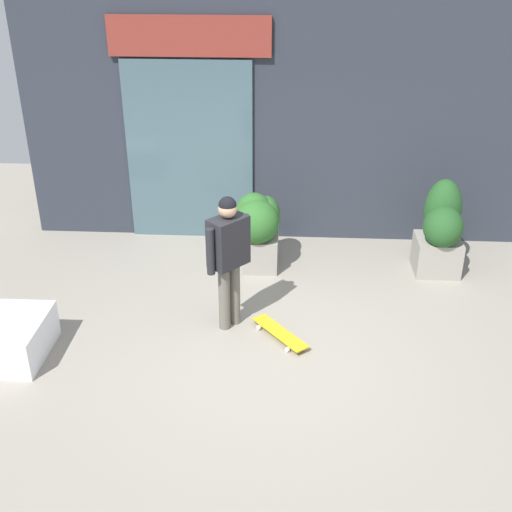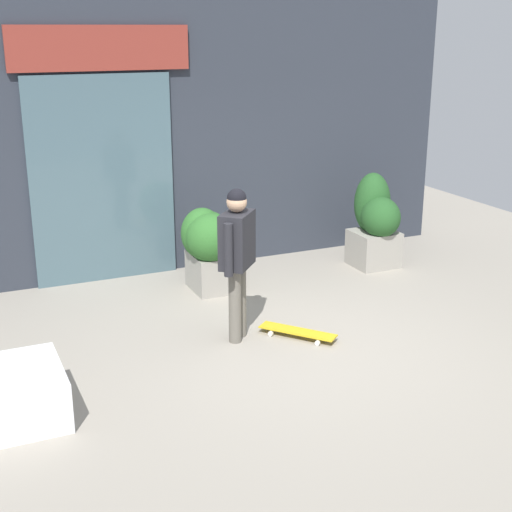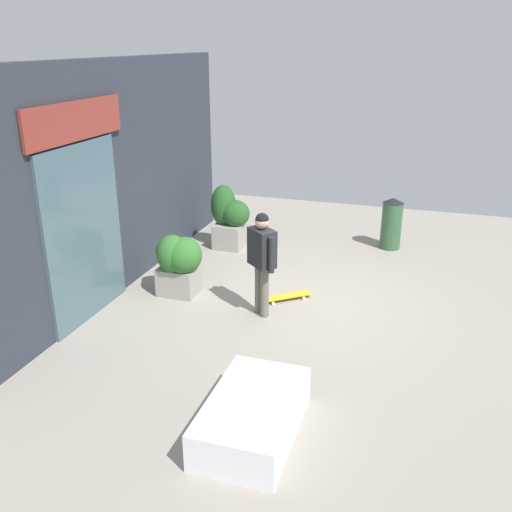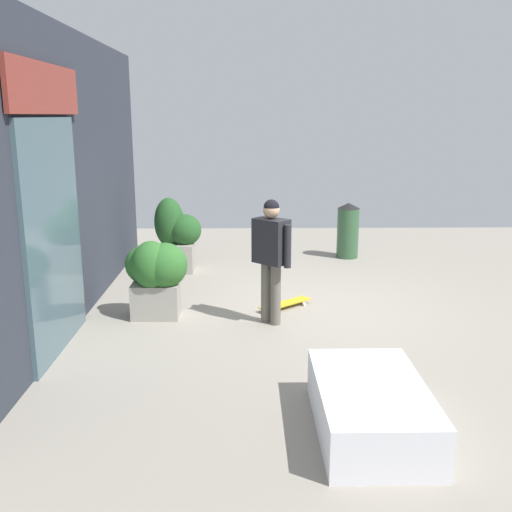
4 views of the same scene
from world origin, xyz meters
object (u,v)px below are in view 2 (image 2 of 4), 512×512
at_px(skateboarder, 237,250).
at_px(planter_box_right, 209,243).
at_px(skateboard, 298,332).
at_px(planter_box_left, 375,221).

bearing_deg(skateboarder, planter_box_right, 122.18).
bearing_deg(skateboard, planter_box_left, 90.86).
height_order(skateboarder, planter_box_left, skateboarder).
distance_m(skateboard, planter_box_left, 2.76).
height_order(skateboard, planter_box_left, planter_box_left).
distance_m(skateboard, planter_box_right, 1.84).
distance_m(skateboarder, skateboard, 1.11).
relative_size(skateboard, planter_box_left, 0.61).
bearing_deg(planter_box_left, skateboard, -140.01).
xyz_separation_m(skateboarder, planter_box_left, (2.66, 1.50, -0.35)).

